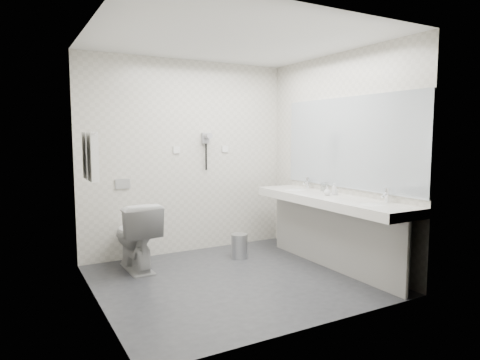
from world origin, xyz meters
TOP-DOWN VIEW (x-y plane):
  - floor at (0.00, 0.00)m, footprint 2.80×2.80m
  - ceiling at (0.00, 0.00)m, footprint 2.80×2.80m
  - wall_back at (0.00, 1.30)m, footprint 2.80×0.00m
  - wall_front at (0.00, -1.30)m, footprint 2.80×0.00m
  - wall_left at (-1.40, 0.00)m, footprint 0.00×2.60m
  - wall_right at (1.40, 0.00)m, footprint 0.00×2.60m
  - vanity_counter at (1.12, -0.20)m, footprint 0.55×2.20m
  - vanity_panel at (1.15, -0.20)m, footprint 0.03×2.15m
  - vanity_post_near at (1.18, -1.24)m, footprint 0.06×0.06m
  - vanity_post_far at (1.18, 0.84)m, footprint 0.06×0.06m
  - mirror at (1.39, -0.20)m, footprint 0.02×2.20m
  - basin_near at (1.12, -0.85)m, footprint 0.40×0.31m
  - basin_far at (1.12, 0.45)m, footprint 0.40×0.31m
  - faucet_near at (1.32, -0.85)m, footprint 0.04×0.04m
  - faucet_far at (1.32, 0.45)m, footprint 0.04×0.04m
  - soap_bottle_a at (1.24, -0.16)m, footprint 0.06×0.06m
  - soap_bottle_b at (1.13, -0.15)m, footprint 0.09×0.09m
  - soap_bottle_c at (1.22, -0.16)m, footprint 0.06×0.06m
  - glass_left at (1.27, 0.03)m, footprint 0.08×0.08m
  - glass_right at (1.34, 0.18)m, footprint 0.06×0.06m
  - toilet at (-0.82, 0.86)m, footprint 0.46×0.78m
  - flush_plate at (-0.85, 1.29)m, footprint 0.18×0.02m
  - pedal_bin at (0.43, 0.67)m, footprint 0.27×0.27m
  - bin_lid at (0.43, 0.67)m, footprint 0.21×0.21m
  - towel_rail at (-1.35, 0.55)m, footprint 0.02×0.62m
  - towel_near at (-1.34, 0.41)m, footprint 0.07×0.24m
  - towel_far at (-1.34, 0.69)m, footprint 0.07×0.24m
  - dryer_cradle at (0.25, 1.27)m, footprint 0.10×0.04m
  - dryer_barrel at (0.25, 1.20)m, footprint 0.08×0.14m
  - dryer_cord at (0.25, 1.26)m, footprint 0.02×0.02m
  - switch_plate_a at (-0.15, 1.29)m, footprint 0.09×0.02m
  - switch_plate_b at (0.55, 1.29)m, footprint 0.09×0.02m

SIDE VIEW (x-z plane):
  - floor at x=0.00m, z-range 0.00..0.00m
  - pedal_bin at x=0.43m, z-range 0.00..0.29m
  - bin_lid at x=0.43m, z-range 0.29..0.30m
  - vanity_panel at x=1.15m, z-range 0.00..0.75m
  - vanity_post_near at x=1.18m, z-range 0.00..0.75m
  - vanity_post_far at x=1.18m, z-range 0.00..0.75m
  - toilet at x=-0.82m, z-range 0.00..0.79m
  - vanity_counter at x=1.12m, z-range 0.75..0.85m
  - basin_near at x=1.12m, z-range 0.81..0.86m
  - basin_far at x=1.12m, z-range 0.81..0.86m
  - soap_bottle_b at x=1.13m, z-range 0.85..0.95m
  - soap_bottle_a at x=1.24m, z-range 0.85..0.95m
  - glass_right at x=1.34m, z-range 0.85..0.95m
  - glass_left at x=1.27m, z-range 0.85..0.97m
  - soap_bottle_c at x=1.22m, z-range 0.85..0.98m
  - faucet_near at x=1.32m, z-range 0.85..1.00m
  - faucet_far at x=1.32m, z-range 0.85..1.00m
  - flush_plate at x=-0.85m, z-range 0.89..1.01m
  - wall_back at x=0.00m, z-range -0.15..2.65m
  - wall_front at x=0.00m, z-range -0.15..2.65m
  - wall_left at x=-1.40m, z-range -0.05..2.55m
  - wall_right at x=1.40m, z-range -0.05..2.55m
  - dryer_cord at x=0.25m, z-range 1.07..1.43m
  - towel_near at x=-1.34m, z-range 1.09..1.57m
  - towel_far at x=-1.34m, z-range 1.09..1.57m
  - switch_plate_a at x=-0.15m, z-range 1.31..1.40m
  - switch_plate_b at x=0.55m, z-range 1.31..1.40m
  - mirror at x=1.39m, z-range 0.92..1.98m
  - dryer_cradle at x=0.25m, z-range 1.43..1.57m
  - dryer_barrel at x=0.25m, z-range 1.49..1.57m
  - towel_rail at x=-1.35m, z-range 1.54..1.56m
  - ceiling at x=0.00m, z-range 2.50..2.50m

